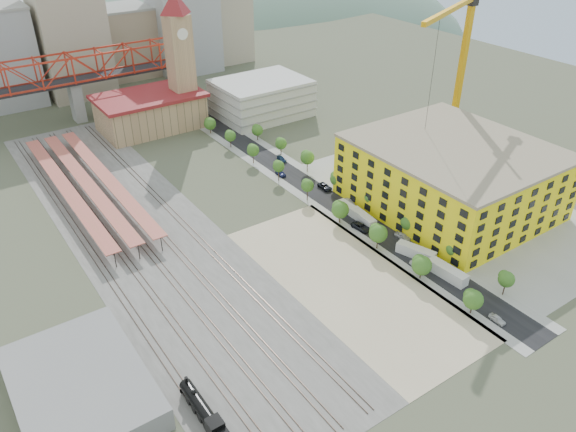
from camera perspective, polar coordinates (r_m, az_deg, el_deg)
ground at (r=155.52m, az=-0.06°, el=-0.24°), size 400.00×400.00×0.00m
ballast_strip at (r=155.55m, az=-14.81°, el=-1.39°), size 36.00×165.00×0.06m
dirt_lot at (r=133.13m, az=6.26°, el=-6.62°), size 28.00×67.00×0.06m
street_asphalt at (r=174.16m, az=1.47°, el=3.48°), size 12.00×170.00×0.06m
sidewalk_west at (r=171.36m, az=-0.02°, el=2.99°), size 3.00×170.00×0.04m
sidewalk_east at (r=177.10m, az=2.92°, el=3.95°), size 3.00×170.00×0.04m
construction_pad at (r=170.29m, az=16.46°, el=1.39°), size 50.00×90.00×0.06m
rail_tracks at (r=155.05m, az=-15.43°, el=-1.56°), size 26.56×160.00×0.18m
platform_canopies at (r=175.82m, az=-19.81°, el=3.24°), size 16.00×80.00×4.12m
station_hall at (r=216.82m, az=-13.79°, el=10.31°), size 38.00×24.00×13.10m
clock_tower at (r=213.12m, az=-11.01°, el=16.51°), size 12.00×12.00×52.00m
parking_garage at (r=223.48m, az=-2.70°, el=11.90°), size 34.00×26.00×14.00m
truss_bridge at (r=228.57m, az=-21.20°, el=13.44°), size 94.00×9.60×25.60m
construction_building at (r=163.83m, az=16.26°, el=3.93°), size 44.60×50.60×18.80m
warehouse at (r=112.25m, az=-20.31°, el=-16.02°), size 22.00×32.00×5.00m
street_trees at (r=167.20m, az=3.48°, el=2.14°), size 15.40×124.40×8.00m
skyline at (r=270.98m, az=-16.85°, el=17.65°), size 133.00×46.00×60.00m
distant_hills at (r=420.28m, az=-15.40°, el=7.75°), size 647.00×264.00×227.00m
locomotive at (r=103.44m, az=-8.22°, el=-19.54°), size 2.60×20.03×5.01m
tower_crane at (r=185.30m, az=17.22°, el=15.95°), size 51.51×23.41×58.88m
site_trailer_a at (r=138.04m, az=15.86°, el=-5.52°), size 3.40×10.56×2.85m
site_trailer_b at (r=143.17m, az=12.86°, el=-3.59°), size 5.57×10.26×2.72m
site_trailer_c at (r=154.64m, az=7.64°, el=-0.20°), size 3.25×9.45×2.54m
site_trailer_d at (r=158.13m, az=6.32°, el=0.66°), size 2.41×9.04×2.47m
car_0 at (r=129.30m, az=20.49°, el=-9.80°), size 1.73×3.93×1.31m
car_1 at (r=139.61m, az=13.10°, el=-4.94°), size 1.73×4.66×1.52m
car_2 at (r=151.52m, az=7.42°, el=-1.12°), size 3.25×5.98×1.59m
car_3 at (r=177.91m, az=-0.76°, el=4.36°), size 2.33×4.86×1.37m
car_4 at (r=149.52m, az=11.57°, el=-2.05°), size 2.52×4.73×1.53m
car_5 at (r=162.69m, az=6.22°, el=1.39°), size 1.87×4.34×1.39m
car_6 at (r=170.21m, az=3.78°, el=2.98°), size 2.58×5.38×1.48m
car_7 at (r=187.18m, az=-0.68°, el=5.80°), size 2.62×4.84×1.33m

